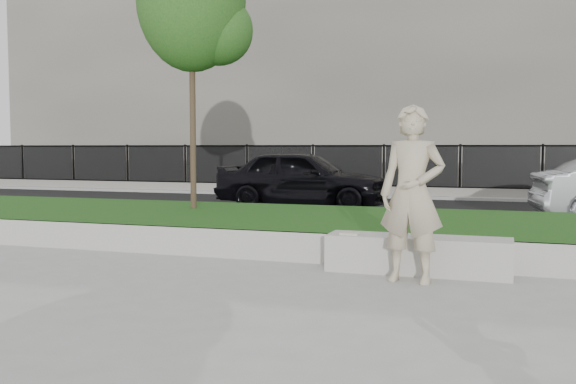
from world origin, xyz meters
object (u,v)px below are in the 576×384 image
(young_tree, at_px, (196,6))
(car_dark, at_px, (303,179))
(stone_bench, at_px, (418,255))
(book, at_px, (350,234))
(man, at_px, (412,194))

(young_tree, xyz_separation_m, car_dark, (0.70, 4.26, -3.33))
(stone_bench, bearing_deg, car_dark, 117.33)
(stone_bench, xyz_separation_m, car_dark, (-3.69, 7.14, 0.53))
(book, bearing_deg, young_tree, 143.43)
(car_dark, bearing_deg, man, -153.59)
(book, bearing_deg, man, -24.74)
(stone_bench, xyz_separation_m, young_tree, (-4.39, 2.88, 3.86))
(book, bearing_deg, stone_bench, 11.68)
(man, xyz_separation_m, young_tree, (-4.39, 3.43, 3.09))
(book, xyz_separation_m, car_dark, (-2.88, 7.26, 0.30))
(man, xyz_separation_m, car_dark, (-3.69, 7.69, -0.24))
(young_tree, bearing_deg, man, -37.98)
(stone_bench, distance_m, car_dark, 8.05)
(stone_bench, xyz_separation_m, man, (-0.00, -0.55, 0.78))
(stone_bench, distance_m, young_tree, 6.52)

